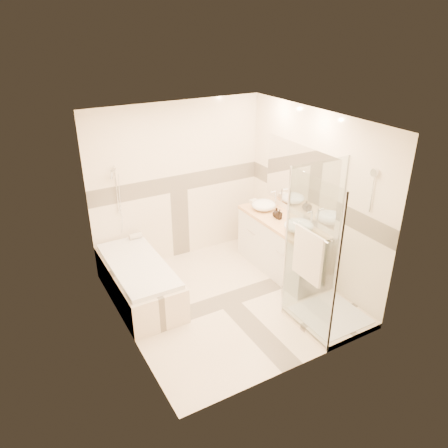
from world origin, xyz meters
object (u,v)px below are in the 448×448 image
bathtub (139,279)px  vessel_sink_near (264,205)px  vessel_sink_far (299,226)px  amenity_bottle_b (276,213)px  vanity (281,245)px  shower_enclosure (322,287)px  amenity_bottle_a (279,214)px

bathtub → vessel_sink_near: (2.13, 0.12, 0.62)m
vessel_sink_far → amenity_bottle_b: 0.53m
bathtub → vessel_sink_far: 2.34m
amenity_bottle_b → vessel_sink_far: bearing=-90.0°
vanity → amenity_bottle_b: 0.52m
shower_enclosure → amenity_bottle_a: bearing=78.4°
vessel_sink_near → amenity_bottle_a: (0.00, -0.41, 0.00)m
bathtub → amenity_bottle_a: 2.24m
shower_enclosure → amenity_bottle_a: shower_enclosure is taller
vessel_sink_near → amenity_bottle_b: bearing=-90.0°
vessel_sink_near → amenity_bottle_b: 0.33m
amenity_bottle_a → bathtub: bearing=172.3°
vessel_sink_far → bathtub: bearing=160.6°
vessel_sink_near → shower_enclosure: bearing=-98.9°
shower_enclosure → amenity_bottle_a: 1.42m
bathtub → vanity: 2.18m
bathtub → amenity_bottle_b: amenity_bottle_b is taller
vessel_sink_far → amenity_bottle_b: size_ratio=2.73×
vanity → shower_enclosure: 1.31m
shower_enclosure → amenity_bottle_a: (0.27, 1.33, 0.42)m
vessel_sink_near → amenity_bottle_a: 0.41m
vessel_sink_far → amenity_bottle_b: (0.00, 0.53, -0.01)m
bathtub → vanity: bearing=-9.2°
bathtub → vessel_sink_far: bearing=-19.4°
vessel_sink_far → vanity: bearing=87.1°
shower_enclosure → vessel_sink_near: bearing=81.1°
vanity → vessel_sink_near: size_ratio=4.24×
vessel_sink_near → amenity_bottle_a: bearing=-90.0°
shower_enclosure → vessel_sink_near: shower_enclosure is taller
vessel_sink_far → amenity_bottle_a: vessel_sink_far is taller
vanity → vessel_sink_far: 0.65m
vanity → bathtub: bearing=170.8°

